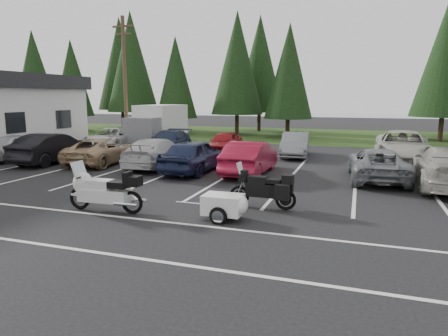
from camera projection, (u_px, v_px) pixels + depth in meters
ground at (186, 192)px, 14.70m from camera, size 120.00×120.00×0.00m
grass_strip at (292, 135)px, 37.08m from camera, size 80.00×16.00×0.01m
lake_water at (347, 119)px, 64.73m from camera, size 70.00×50.00×0.02m
utility_pole at (125, 79)px, 28.23m from camera, size 1.60×0.26×9.00m
box_truck at (155, 126)px, 28.63m from camera, size 2.40×5.60×2.90m
stall_markings at (206, 181)px, 16.56m from camera, size 32.00×16.00×0.01m
conifer_0 at (34, 72)px, 43.45m from camera, size 4.58×4.58×10.66m
conifer_1 at (72, 78)px, 40.49m from camera, size 3.96×3.96×9.22m
conifer_2 at (132, 62)px, 39.81m from camera, size 5.10×5.10×11.89m
conifer_3 at (176, 78)px, 37.06m from camera, size 3.87×3.87×9.02m
conifer_4 at (237, 63)px, 36.50m from camera, size 4.80×4.80×11.17m
conifer_5 at (289, 71)px, 33.86m from camera, size 4.14×4.14×9.63m
conifer_6 at (448, 54)px, 30.35m from camera, size 4.93×4.93×11.48m
conifer_back_a at (121, 64)px, 44.95m from camera, size 5.28×5.28×12.30m
conifer_back_b at (260, 64)px, 40.43m from camera, size 4.97×4.97×11.58m
car_near_0 at (21, 146)px, 22.39m from camera, size 1.86×4.39×1.48m
car_near_1 at (53, 148)px, 21.13m from camera, size 1.76×4.85×1.59m
car_near_2 at (102, 151)px, 20.92m from camera, size 2.61×5.00×1.34m
car_near_3 at (157, 153)px, 19.91m from camera, size 2.36×5.12×1.45m
car_near_4 at (194, 156)px, 18.54m from camera, size 2.00×4.62×1.55m
car_near_5 at (250, 158)px, 18.05m from camera, size 1.60×4.59×1.51m
car_near_6 at (378, 164)px, 16.71m from camera, size 2.54×4.99×1.35m
car_far_0 at (112, 138)px, 26.92m from camera, size 2.70×5.29×1.43m
car_far_1 at (169, 141)px, 25.23m from camera, size 2.41×4.94×1.39m
car_far_2 at (225, 143)px, 24.61m from camera, size 1.83×4.11×1.37m
car_far_3 at (295, 145)px, 23.46m from camera, size 1.87×4.39×1.41m
car_far_4 at (402, 146)px, 21.46m from camera, size 3.06×6.14×1.67m
touring_motorcycle at (105, 187)px, 12.05m from camera, size 2.81×0.97×1.54m
cargo_trailer at (223, 207)px, 11.30m from camera, size 1.61×0.91×0.74m
adventure_motorcycle at (262, 185)px, 12.47m from camera, size 2.41×0.91×1.45m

